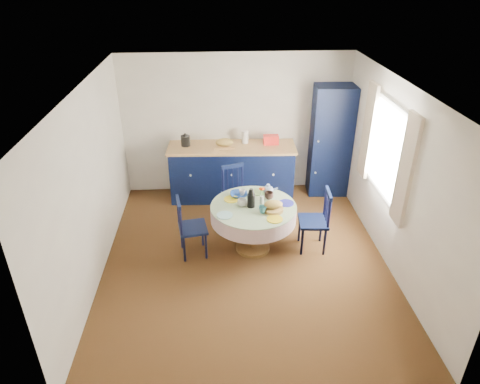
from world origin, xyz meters
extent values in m
plane|color=black|center=(0.00, 0.00, 0.00)|extent=(4.50, 4.50, 0.00)
plane|color=white|center=(0.00, 0.00, 2.50)|extent=(4.50, 4.50, 0.00)
cube|color=beige|center=(0.00, 2.25, 1.25)|extent=(4.00, 0.02, 2.50)
cube|color=beige|center=(-2.00, 0.00, 1.25)|extent=(0.02, 4.50, 2.50)
cube|color=beige|center=(2.00, 0.00, 1.25)|extent=(0.02, 4.50, 2.50)
plane|color=white|center=(2.00, 0.30, 1.50)|extent=(0.00, 1.20, 1.20)
cube|color=#EEE5C9|center=(1.92, -0.40, 1.55)|extent=(0.05, 0.34, 1.45)
cube|color=#EEE5C9|center=(1.92, 1.00, 1.55)|extent=(0.05, 0.34, 1.45)
cube|color=black|center=(-0.10, 1.90, 0.47)|extent=(2.17, 0.74, 0.94)
cube|color=tan|center=(-0.10, 1.90, 0.96)|extent=(2.23, 0.78, 0.04)
cube|color=red|center=(0.59, 1.93, 1.06)|extent=(0.27, 0.15, 0.16)
cube|color=tan|center=(-0.23, 1.88, 0.99)|extent=(0.35, 0.25, 0.02)
ellipsoid|color=#AC8B42|center=(-0.23, 1.88, 1.07)|extent=(0.31, 0.20, 0.13)
cylinder|color=silver|center=(0.15, 2.03, 1.09)|extent=(0.12, 0.12, 0.22)
cube|color=black|center=(1.66, 2.00, 0.99)|extent=(0.72, 0.54, 1.98)
cylinder|color=white|center=(1.39, 1.75, 1.09)|extent=(0.04, 0.02, 0.04)
cylinder|color=white|center=(1.39, 1.75, 0.50)|extent=(0.04, 0.02, 0.04)
cylinder|color=#583619|center=(0.13, 0.26, 0.03)|extent=(0.51, 0.51, 0.05)
cylinder|color=#583619|center=(0.13, 0.26, 0.36)|extent=(0.11, 0.11, 0.67)
cylinder|color=#583619|center=(0.13, 0.26, 0.71)|extent=(1.17, 1.17, 0.03)
cylinder|color=white|center=(0.13, 0.26, 0.62)|extent=(1.23, 1.23, 0.22)
cylinder|color=beige|center=(0.13, 0.26, 0.74)|extent=(1.23, 1.23, 0.01)
cylinder|color=#94CCCE|center=(-0.29, 0.02, 0.75)|extent=(0.22, 0.22, 0.01)
cylinder|color=yellow|center=(0.38, -0.12, 0.75)|extent=(0.22, 0.22, 0.01)
cylinder|color=navy|center=(0.61, 0.30, 0.75)|extent=(0.22, 0.22, 0.01)
cylinder|color=#93BB6F|center=(0.24, 0.65, 0.75)|extent=(0.22, 0.22, 0.01)
cylinder|color=yellow|center=(-0.17, 0.46, 0.75)|extent=(0.22, 0.22, 0.01)
cylinder|color=#AB8444|center=(0.39, 0.10, 0.77)|extent=(0.28, 0.28, 0.05)
ellipsoid|color=#AC8B42|center=(0.39, 0.10, 0.85)|extent=(0.26, 0.16, 0.11)
cube|color=silver|center=(0.02, 0.30, 0.76)|extent=(0.10, 0.07, 0.04)
cylinder|color=black|center=(-0.56, 0.07, 0.21)|extent=(0.04, 0.04, 0.42)
cylinder|color=black|center=(-0.62, 0.39, 0.21)|extent=(0.04, 0.04, 0.42)
cylinder|color=black|center=(-0.87, 0.01, 0.21)|extent=(0.04, 0.04, 0.42)
cylinder|color=black|center=(-0.92, 0.34, 0.21)|extent=(0.04, 0.04, 0.42)
cube|color=black|center=(-0.74, 0.20, 0.44)|extent=(0.45, 0.47, 0.04)
cylinder|color=black|center=(-0.89, 0.01, 0.67)|extent=(0.04, 0.04, 0.47)
cylinder|color=black|center=(-0.94, 0.34, 0.67)|extent=(0.04, 0.04, 0.47)
cube|color=black|center=(-0.92, 0.17, 0.89)|extent=(0.10, 0.37, 0.06)
cylinder|color=black|center=(-0.90, 0.09, 0.65)|extent=(0.02, 0.02, 0.39)
cylinder|color=black|center=(-0.92, 0.17, 0.65)|extent=(0.02, 0.02, 0.39)
cylinder|color=black|center=(-0.93, 0.26, 0.65)|extent=(0.02, 0.02, 0.39)
cylinder|color=black|center=(-0.18, 0.91, 0.21)|extent=(0.04, 0.04, 0.42)
cylinder|color=black|center=(0.14, 1.01, 0.21)|extent=(0.04, 0.04, 0.42)
cylinder|color=black|center=(-0.27, 1.21, 0.21)|extent=(0.04, 0.04, 0.42)
cylinder|color=black|center=(0.05, 1.31, 0.21)|extent=(0.04, 0.04, 0.42)
cube|color=black|center=(-0.06, 1.11, 0.44)|extent=(0.51, 0.50, 0.04)
cylinder|color=black|center=(-0.28, 1.23, 0.68)|extent=(0.04, 0.04, 0.47)
cylinder|color=black|center=(0.04, 1.33, 0.68)|extent=(0.04, 0.04, 0.47)
cube|color=black|center=(-0.12, 1.28, 0.89)|extent=(0.37, 0.15, 0.06)
cylinder|color=black|center=(-0.20, 1.25, 0.66)|extent=(0.02, 0.02, 0.39)
cylinder|color=black|center=(-0.12, 1.28, 0.66)|extent=(0.02, 0.02, 0.39)
cylinder|color=black|center=(-0.03, 1.31, 0.66)|extent=(0.02, 0.02, 0.39)
cylinder|color=black|center=(0.86, 0.42, 0.22)|extent=(0.04, 0.04, 0.44)
cylinder|color=black|center=(0.83, 0.07, 0.22)|extent=(0.04, 0.04, 0.44)
cylinder|color=black|center=(1.18, 0.39, 0.22)|extent=(0.04, 0.04, 0.44)
cylinder|color=black|center=(1.16, 0.04, 0.22)|extent=(0.04, 0.04, 0.44)
cube|color=black|center=(1.01, 0.23, 0.46)|extent=(0.44, 0.46, 0.04)
cylinder|color=black|center=(1.20, 0.39, 0.70)|extent=(0.04, 0.04, 0.49)
cylinder|color=black|center=(1.18, 0.04, 0.70)|extent=(0.04, 0.04, 0.49)
cube|color=black|center=(1.19, 0.22, 0.93)|extent=(0.07, 0.39, 0.06)
cylinder|color=black|center=(1.20, 0.31, 0.68)|extent=(0.02, 0.02, 0.41)
cylinder|color=black|center=(1.19, 0.22, 0.68)|extent=(0.02, 0.02, 0.41)
cylinder|color=black|center=(1.18, 0.12, 0.68)|extent=(0.02, 0.02, 0.41)
imported|color=silver|center=(-0.03, 0.27, 0.79)|extent=(0.13, 0.13, 0.10)
imported|color=#2F717A|center=(0.24, 0.06, 0.79)|extent=(0.11, 0.11, 0.10)
imported|color=black|center=(0.37, 0.45, 0.79)|extent=(0.14, 0.14, 0.11)
imported|color=silver|center=(-0.01, 0.58, 0.79)|extent=(0.10, 0.10, 0.09)
imported|color=navy|center=(-0.06, 0.54, 0.77)|extent=(0.26, 0.26, 0.06)
camera|label=1|loc=(-0.40, -4.96, 3.81)|focal=32.00mm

